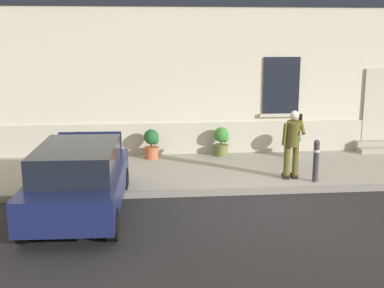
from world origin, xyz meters
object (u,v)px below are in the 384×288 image
(hatchback_car_navy, at_px, (79,178))
(planter_olive, at_px, (222,141))
(planter_terracotta, at_px, (152,143))
(planter_cream, at_px, (293,142))
(person_on_phone, at_px, (292,140))
(planter_charcoal, at_px, (79,145))
(bollard_near_person, at_px, (316,159))

(hatchback_car_navy, relative_size, planter_olive, 4.78)
(planter_terracotta, bearing_deg, planter_cream, -2.76)
(planter_terracotta, height_order, planter_olive, same)
(person_on_phone, distance_m, planter_charcoal, 6.03)
(planter_charcoal, relative_size, planter_olive, 1.00)
(planter_cream, bearing_deg, person_on_phone, -107.66)
(hatchback_car_navy, relative_size, planter_charcoal, 4.78)
(person_on_phone, height_order, planter_terracotta, person_on_phone)
(planter_olive, relative_size, planter_cream, 1.00)
(person_on_phone, relative_size, planter_olive, 2.03)
(bollard_near_person, relative_size, planter_cream, 1.22)
(planter_charcoal, height_order, planter_olive, same)
(bollard_near_person, xyz_separation_m, person_on_phone, (-0.54, 0.24, 0.44))
(planter_cream, bearing_deg, hatchback_car_navy, -145.45)
(hatchback_car_navy, relative_size, planter_terracotta, 4.78)
(planter_terracotta, bearing_deg, person_on_phone, -35.89)
(planter_charcoal, height_order, planter_cream, same)
(planter_charcoal, xyz_separation_m, planter_olive, (4.16, 0.24, 0.00))
(person_on_phone, xyz_separation_m, planter_terracotta, (-3.43, 2.49, -0.54))
(planter_olive, bearing_deg, planter_cream, -9.23)
(planter_cream, bearing_deg, planter_olive, 170.77)
(person_on_phone, bearing_deg, bollard_near_person, -40.54)
(hatchback_car_navy, height_order, planter_cream, hatchback_car_navy)
(planter_olive, bearing_deg, hatchback_car_navy, -130.33)
(hatchback_car_navy, height_order, person_on_phone, person_on_phone)
(bollard_near_person, relative_size, person_on_phone, 0.60)
(bollard_near_person, height_order, planter_terracotta, bollard_near_person)
(person_on_phone, height_order, planter_charcoal, person_on_phone)
(hatchback_car_navy, relative_size, bollard_near_person, 3.94)
(bollard_near_person, distance_m, planter_cream, 2.54)
(hatchback_car_navy, xyz_separation_m, planter_olive, (3.62, 4.27, -0.18))
(hatchback_car_navy, height_order, planter_olive, hatchback_car_navy)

